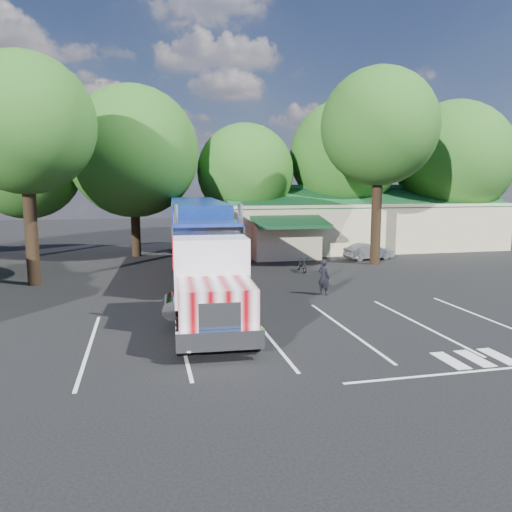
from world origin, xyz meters
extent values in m
plane|color=black|center=(0.00, 0.00, 0.00)|extent=(120.00, 120.00, 0.00)
cube|color=#BDAA8C|center=(14.00, 18.00, 2.00)|extent=(24.00, 11.00, 4.00)
cube|color=#134422|center=(14.00, 15.60, 4.50)|extent=(24.20, 6.25, 2.10)
cube|color=#134422|center=(14.00, 20.40, 4.50)|extent=(24.20, 6.25, 2.10)
cube|color=#BDAA8C|center=(6.00, 12.30, 1.40)|extent=(5.00, 2.50, 2.80)
cube|color=#134422|center=(6.00, 11.00, 2.90)|extent=(5.40, 3.19, 0.80)
cylinder|color=black|center=(-13.00, 17.80, 2.00)|extent=(0.70, 0.70, 4.00)
sphere|color=#144715|center=(-13.00, 17.80, 7.15)|extent=(8.40, 8.40, 8.40)
cylinder|color=black|center=(-5.00, 16.20, 2.15)|extent=(0.70, 0.70, 4.30)
sphere|color=#144715|center=(-5.00, 16.20, 8.05)|extent=(10.00, 10.00, 10.00)
cylinder|color=black|center=(4.00, 17.50, 1.80)|extent=(0.70, 0.70, 3.60)
sphere|color=#144715|center=(4.00, 17.50, 6.60)|extent=(8.00, 8.00, 8.00)
cylinder|color=black|center=(13.00, 18.00, 2.25)|extent=(0.70, 0.70, 4.50)
sphere|color=#144715|center=(13.00, 18.00, 8.10)|extent=(9.60, 9.60, 9.60)
cylinder|color=black|center=(23.00, 16.80, 1.95)|extent=(0.70, 0.70, 3.90)
sphere|color=#144715|center=(23.00, 16.80, 7.80)|extent=(10.40, 10.40, 10.40)
cylinder|color=black|center=(-10.50, 6.00, 3.00)|extent=(0.70, 0.70, 6.00)
sphere|color=#144715|center=(-10.50, 6.00, 8.85)|extent=(7.60, 7.60, 7.60)
cylinder|color=black|center=(11.50, 8.50, 3.25)|extent=(0.70, 0.70, 6.50)
sphere|color=#144715|center=(11.50, 8.50, 9.50)|extent=(8.00, 8.00, 8.00)
cube|color=black|center=(-1.90, -4.32, 0.85)|extent=(1.58, 7.95, 0.28)
cube|color=white|center=(-2.15, -8.54, 0.73)|extent=(2.83, 0.44, 0.62)
cube|color=white|center=(-2.13, -8.32, 1.41)|extent=(1.36, 0.21, 1.02)
cube|color=silver|center=(-2.06, -7.02, 1.64)|extent=(2.75, 2.85, 1.30)
cube|color=silver|center=(-1.93, -4.77, 2.31)|extent=(2.92, 1.96, 2.59)
cube|color=black|center=(-1.97, -5.50, 2.88)|extent=(2.60, 0.24, 1.13)
cube|color=white|center=(-1.87, -3.81, 3.78)|extent=(2.93, 0.28, 0.28)
cube|color=navy|center=(-1.81, -2.74, 2.54)|extent=(2.95, 2.41, 3.05)
cylinder|color=white|center=(-3.17, -3.68, 2.93)|extent=(0.21, 0.21, 3.84)
cylinder|color=white|center=(-0.58, -3.83, 2.93)|extent=(0.21, 0.21, 3.84)
cylinder|color=white|center=(-3.42, -4.12, 0.85)|extent=(0.85, 1.84, 0.74)
cylinder|color=white|center=(-0.38, -4.30, 0.85)|extent=(0.85, 1.84, 0.74)
cube|color=white|center=(-1.25, 7.05, 2.43)|extent=(3.76, 14.59, 1.69)
cube|color=navy|center=(-1.25, 7.05, 3.95)|extent=(3.76, 14.59, 1.35)
cube|color=black|center=(-0.98, 11.78, 0.96)|extent=(1.58, 4.02, 0.39)
cube|color=black|center=(-2.39, 1.02, 0.79)|extent=(0.14, 0.14, 1.58)
cube|color=black|center=(-0.81, 0.93, 0.79)|extent=(0.14, 0.14, 1.58)
cube|color=white|center=(-0.83, 14.38, 0.51)|extent=(2.71, 0.29, 0.14)
cylinder|color=black|center=(-3.27, -7.52, 0.62)|extent=(0.47, 1.26, 1.24)
cylinder|color=black|center=(-0.91, -7.66, 0.62)|extent=(0.47, 1.26, 1.24)
cylinder|color=black|center=(-2.98, -2.34, 0.62)|extent=(0.47, 1.26, 1.24)
cylinder|color=black|center=(-0.61, -2.47, 0.62)|extent=(0.47, 1.26, 1.24)
cylinder|color=black|center=(-2.90, -1.10, 0.62)|extent=(0.47, 1.26, 1.24)
cylinder|color=black|center=(-0.54, -1.24, 0.62)|extent=(0.47, 1.26, 1.24)
cylinder|color=black|center=(-2.21, 10.95, 0.62)|extent=(0.47, 1.26, 1.24)
cylinder|color=black|center=(0.16, 10.82, 0.62)|extent=(0.47, 1.26, 1.24)
cylinder|color=black|center=(-2.13, 12.30, 0.62)|extent=(0.47, 1.26, 1.24)
cylinder|color=black|center=(0.23, 12.17, 0.62)|extent=(0.47, 1.26, 1.24)
imported|color=black|center=(4.50, 0.00, 0.92)|extent=(0.74, 0.80, 1.84)
imported|color=black|center=(5.50, 6.69, 0.48)|extent=(0.67, 1.82, 0.95)
imported|color=#93979A|center=(12.00, 10.50, 0.61)|extent=(3.86, 1.77, 1.23)
camera|label=1|loc=(-4.42, -23.65, 5.67)|focal=35.00mm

